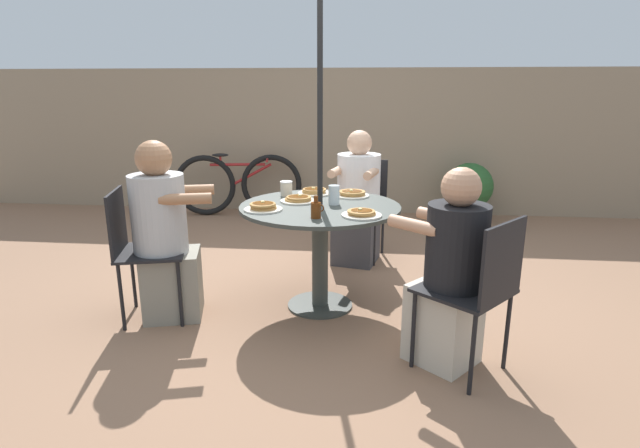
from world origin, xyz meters
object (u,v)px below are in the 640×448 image
pancake_plate_b (263,207)px  pancake_plate_d (298,199)px  patio_chair_east (362,201)px  diner_north (450,277)px  potted_shrub (469,190)px  patio_table (320,226)px  patio_chair_north (478,285)px  pancake_plate_a (362,214)px  pancake_plate_c (352,194)px  syrup_bottle (316,209)px  pancake_plate_e (314,192)px  diner_east (357,204)px  diner_south (165,239)px  bicycle (239,184)px  coffee_cup (286,188)px  patio_chair_south (139,245)px  drinking_glass_a (334,195)px

pancake_plate_b → pancake_plate_d: pancake_plate_b is taller
patio_chair_east → pancake_plate_b: (-0.62, -1.36, 0.24)m
diner_north → patio_chair_east: (-0.52, 1.85, 0.00)m
potted_shrub → patio_table: bearing=-120.7°
patio_table → patio_chair_north: patio_chair_north is taller
pancake_plate_a → pancake_plate_c: size_ratio=1.00×
pancake_plate_c → syrup_bottle: bearing=-106.6°
pancake_plate_c → pancake_plate_a: bearing=-81.9°
pancake_plate_a → pancake_plate_e: bearing=120.3°
diner_east → syrup_bottle: 1.40m
diner_south → bicycle: (-0.26, 2.81, -0.17)m
diner_north → pancake_plate_a: bearing=91.4°
patio_chair_north → pancake_plate_c: patio_chair_north is taller
patio_chair_east → diner_south: diner_south is taller
pancake_plate_b → syrup_bottle: size_ratio=1.83×
patio_table → pancake_plate_e: size_ratio=4.34×
patio_chair_north → potted_shrub: bearing=31.3°
bicycle → pancake_plate_e: bearing=-71.2°
diner_east → diner_south: bearing=58.6°
coffee_cup → potted_shrub: bearing=51.4°
patio_chair_north → coffee_cup: 1.62m
patio_table → pancake_plate_c: bearing=56.2°
patio_chair_east → diner_south: bearing=61.3°
patio_chair_south → patio_table: bearing=90.0°
pancake_plate_c → pancake_plate_d: size_ratio=1.00×
patio_table → pancake_plate_c: size_ratio=4.34×
patio_chair_north → pancake_plate_e: (-0.99, 1.15, 0.24)m
patio_chair_north → patio_chair_south: 2.13m
pancake_plate_d → bicycle: 2.72m
patio_chair_south → pancake_plate_a: size_ratio=3.49×
patio_table → potted_shrub: (1.45, 2.45, -0.22)m
pancake_plate_d → potted_shrub: 2.89m
pancake_plate_b → potted_shrub: size_ratio=0.36×
diner_south → pancake_plate_e: 1.13m
patio_table → patio_chair_north: size_ratio=1.24×
pancake_plate_c → bicycle: pancake_plate_c is taller
patio_chair_north → bicycle: patio_chair_north is taller
pancake_plate_e → syrup_bottle: size_ratio=1.83×
pancake_plate_b → bicycle: bearing=108.4°
pancake_plate_c → pancake_plate_d: (-0.37, -0.22, -0.00)m
syrup_bottle → potted_shrub: (1.44, 2.79, -0.42)m
patio_chair_east → pancake_plate_a: size_ratio=3.49×
patio_chair_east → drinking_glass_a: 1.19m
pancake_plate_b → patio_chair_north: bearing=-25.6°
diner_north → patio_chair_south: 1.98m
patio_chair_south → pancake_plate_a: 1.47m
pancake_plate_a → diner_north: bearing=-39.4°
diner_south → coffee_cup: diner_south is taller
patio_chair_north → patio_chair_south: size_ratio=1.00×
pancake_plate_d → coffee_cup: coffee_cup is taller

